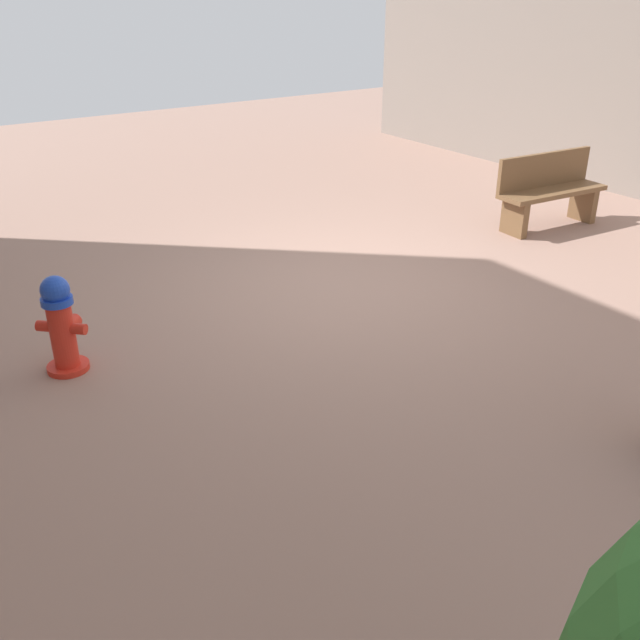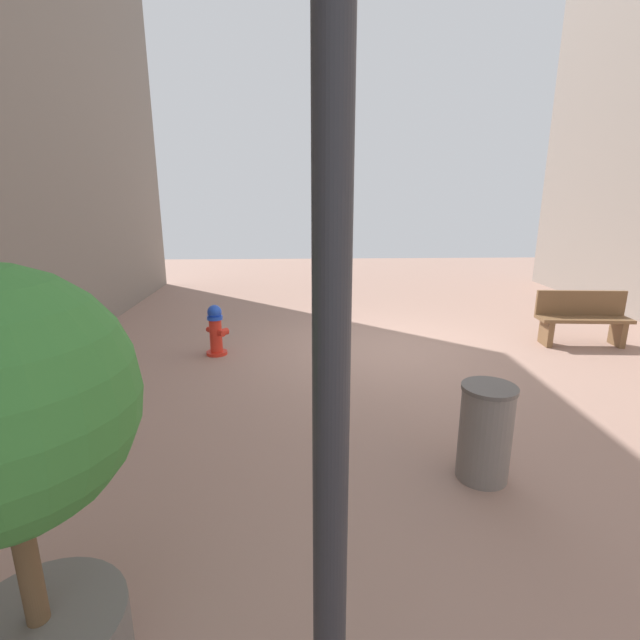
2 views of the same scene
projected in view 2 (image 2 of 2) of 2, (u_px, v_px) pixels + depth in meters
ground_plane at (391, 349)px, 8.10m from camera, size 23.40×23.40×0.00m
fire_hydrant at (216, 330)px, 7.74m from camera, size 0.39×0.39×0.85m
bench_near at (582, 317)px, 8.26m from camera, size 1.59×0.56×0.95m
planter_tree at (5, 447)px, 2.15m from camera, size 1.25×1.25×2.34m
street_lamp at (333, 162)px, 1.50m from camera, size 0.36×0.36×4.42m
trash_bin at (485, 432)px, 4.33m from camera, size 0.50×0.50×0.93m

